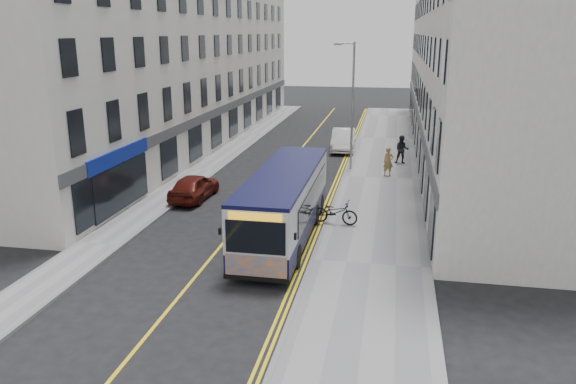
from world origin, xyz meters
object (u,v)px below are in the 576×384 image
at_px(bicycle, 335,212).
at_px(car_maroon, 194,187).
at_px(streetlamp, 351,102).
at_px(city_bus, 284,202).
at_px(pedestrian_near, 388,162).
at_px(car_white, 343,140).
at_px(pedestrian_far, 402,150).

bearing_deg(bicycle, car_maroon, 78.42).
bearing_deg(streetlamp, car_maroon, -133.45).
xyz_separation_m(streetlamp, car_maroon, (-7.57, -7.99, -3.69)).
distance_m(city_bus, car_maroon, 7.60).
bearing_deg(pedestrian_near, car_maroon, -166.20).
xyz_separation_m(city_bus, car_white, (0.78, 19.01, -0.84)).
bearing_deg(bicycle, car_white, 12.81).
relative_size(pedestrian_far, car_white, 0.39).
distance_m(pedestrian_near, pedestrian_far, 3.59).
height_order(city_bus, car_maroon, city_bus).
relative_size(city_bus, car_white, 2.14).
height_order(pedestrian_far, car_white, pedestrian_far).
height_order(streetlamp, bicycle, streetlamp).
xyz_separation_m(bicycle, pedestrian_near, (2.23, 9.45, 0.31)).
height_order(city_bus, bicycle, city_bus).
height_order(bicycle, car_maroon, car_maroon).
relative_size(streetlamp, pedestrian_far, 4.27).
bearing_deg(streetlamp, pedestrian_far, 31.90).
relative_size(bicycle, car_white, 0.44).
relative_size(pedestrian_near, car_white, 0.36).
height_order(pedestrian_far, car_maroon, pedestrian_far).
xyz_separation_m(pedestrian_near, pedestrian_far, (0.83, 3.49, 0.07)).
distance_m(pedestrian_near, car_maroon, 11.98).
bearing_deg(pedestrian_far, bicycle, -101.21).
relative_size(bicycle, pedestrian_near, 1.22).
distance_m(streetlamp, city_bus, 13.20).
bearing_deg(pedestrian_near, city_bus, -129.68).
relative_size(streetlamp, pedestrian_near, 4.61).
bearing_deg(bicycle, city_bus, 142.67).
bearing_deg(city_bus, bicycle, 43.87).
xyz_separation_m(bicycle, car_white, (-1.20, 17.11, 0.12)).
height_order(streetlamp, car_maroon, streetlamp).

